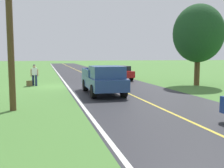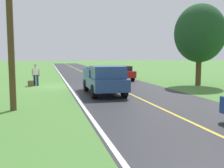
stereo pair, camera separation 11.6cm
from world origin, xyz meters
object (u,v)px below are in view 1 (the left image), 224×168
(hitchhiker_walking, at_px, (34,74))
(utility_pole_roadside, at_px, (9,12))
(pickup_truck_passing, at_px, (104,79))
(tree_far_side_near, at_px, (198,34))
(sedan_near_oncoming, at_px, (119,72))
(suitcase_carried, at_px, (29,83))

(hitchhiker_walking, bearing_deg, utility_pole_roadside, 86.44)
(pickup_truck_passing, bearing_deg, utility_pole_roadside, 37.17)
(hitchhiker_walking, bearing_deg, pickup_truck_passing, 126.29)
(pickup_truck_passing, height_order, tree_far_side_near, tree_far_side_near)
(sedan_near_oncoming, bearing_deg, utility_pole_roadside, 56.73)
(pickup_truck_passing, relative_size, sedan_near_oncoming, 1.22)
(suitcase_carried, bearing_deg, tree_far_side_near, 74.06)
(tree_far_side_near, distance_m, utility_pole_roadside, 15.15)
(pickup_truck_passing, distance_m, utility_pole_roadside, 7.11)
(tree_far_side_near, distance_m, sedan_near_oncoming, 8.75)
(hitchhiker_walking, relative_size, pickup_truck_passing, 0.32)
(suitcase_carried, distance_m, utility_pole_roadside, 10.50)
(suitcase_carried, bearing_deg, utility_pole_roadside, -5.03)
(hitchhiker_walking, relative_size, suitcase_carried, 3.80)
(suitcase_carried, height_order, sedan_near_oncoming, sedan_near_oncoming)
(hitchhiker_walking, height_order, suitcase_carried, hitchhiker_walking)
(sedan_near_oncoming, relative_size, utility_pole_roadside, 0.52)
(hitchhiker_walking, distance_m, tree_far_side_near, 13.64)
(hitchhiker_walking, xyz_separation_m, sedan_near_oncoming, (-8.09, -3.47, -0.23))
(suitcase_carried, height_order, pickup_truck_passing, pickup_truck_passing)
(hitchhiker_walking, xyz_separation_m, utility_pole_roadside, (0.61, 9.79, 3.32))
(sedan_near_oncoming, bearing_deg, pickup_truck_passing, 68.68)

